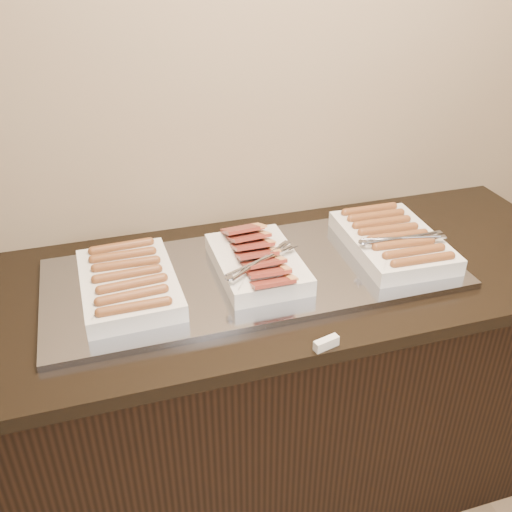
{
  "coord_description": "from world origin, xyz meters",
  "views": [
    {
      "loc": [
        -0.44,
        0.78,
        1.81
      ],
      "look_at": [
        -0.02,
        2.13,
        0.97
      ],
      "focal_mm": 40.0,
      "sensor_mm": 36.0,
      "label": 1
    }
  ],
  "objects_px": {
    "warming_tray": "(254,274)",
    "dish_right": "(393,240)",
    "counter": "(263,387)",
    "dish_left": "(129,282)",
    "dish_center": "(257,262)"
  },
  "relations": [
    {
      "from": "dish_center",
      "to": "dish_right",
      "type": "height_order",
      "value": "dish_center"
    },
    {
      "from": "dish_right",
      "to": "dish_center",
      "type": "bearing_deg",
      "value": -177.65
    },
    {
      "from": "dish_right",
      "to": "counter",
      "type": "bearing_deg",
      "value": -178.23
    },
    {
      "from": "counter",
      "to": "dish_left",
      "type": "height_order",
      "value": "dish_left"
    },
    {
      "from": "warming_tray",
      "to": "dish_left",
      "type": "height_order",
      "value": "dish_left"
    },
    {
      "from": "warming_tray",
      "to": "dish_center",
      "type": "xyz_separation_m",
      "value": [
        0.01,
        -0.0,
        0.04
      ]
    },
    {
      "from": "dish_left",
      "to": "counter",
      "type": "bearing_deg",
      "value": -1.45
    },
    {
      "from": "counter",
      "to": "dish_left",
      "type": "relative_size",
      "value": 5.36
    },
    {
      "from": "counter",
      "to": "dish_left",
      "type": "xyz_separation_m",
      "value": [
        -0.39,
        0.0,
        0.5
      ]
    },
    {
      "from": "dish_center",
      "to": "dish_right",
      "type": "bearing_deg",
      "value": -0.09
    },
    {
      "from": "counter",
      "to": "dish_right",
      "type": "distance_m",
      "value": 0.65
    },
    {
      "from": "warming_tray",
      "to": "dish_right",
      "type": "bearing_deg",
      "value": -0.42
    },
    {
      "from": "dish_left",
      "to": "warming_tray",
      "type": "bearing_deg",
      "value": -1.45
    },
    {
      "from": "dish_right",
      "to": "warming_tray",
      "type": "bearing_deg",
      "value": -178.2
    },
    {
      "from": "counter",
      "to": "dish_left",
      "type": "distance_m",
      "value": 0.63
    }
  ]
}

